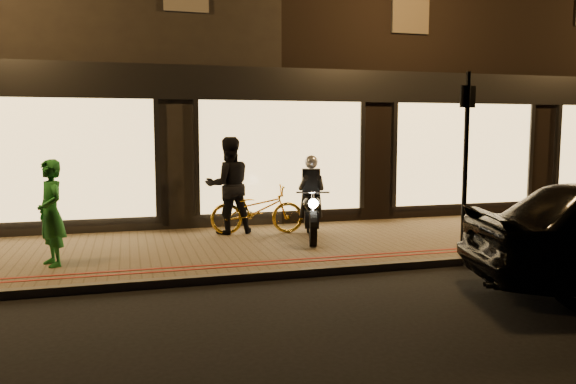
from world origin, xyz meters
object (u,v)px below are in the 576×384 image
(sign_post, at_px, (466,154))
(bicycle_gold, at_px, (257,210))
(motorcycle, at_px, (311,207))
(person_green, at_px, (51,213))

(sign_post, height_order, bicycle_gold, sign_post)
(motorcycle, xyz_separation_m, person_green, (-4.47, -0.92, 0.20))
(bicycle_gold, relative_size, person_green, 1.14)
(sign_post, bearing_deg, motorcycle, 135.37)
(person_green, bearing_deg, motorcycle, 75.80)
(sign_post, bearing_deg, bicycle_gold, 136.02)
(sign_post, relative_size, bicycle_gold, 1.62)
(bicycle_gold, bearing_deg, sign_post, -127.03)
(motorcycle, height_order, bicycle_gold, motorcycle)
(sign_post, relative_size, person_green, 1.85)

